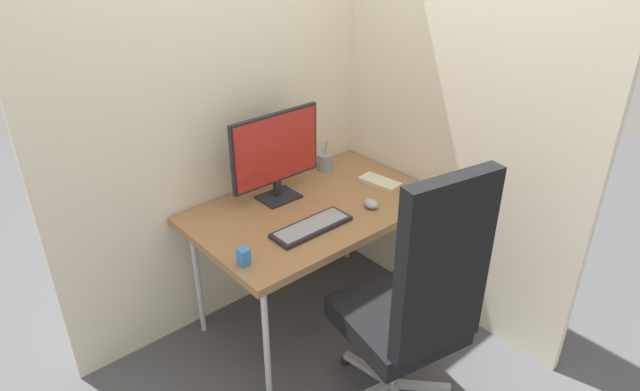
{
  "coord_description": "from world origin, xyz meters",
  "views": [
    {
      "loc": [
        -1.56,
        -1.85,
        2.07
      ],
      "look_at": [
        -0.02,
        -0.08,
        0.8
      ],
      "focal_mm": 31.01,
      "sensor_mm": 36.0,
      "label": 1
    }
  ],
  "objects_px": {
    "mouse": "(371,204)",
    "monitor": "(276,152)",
    "desk_clamp_accessory": "(244,257)",
    "office_chair": "(416,302)",
    "pen_holder": "(325,162)",
    "notebook": "(380,182)",
    "keyboard": "(312,227)"
  },
  "relations": [
    {
      "from": "mouse",
      "to": "desk_clamp_accessory",
      "type": "height_order",
      "value": "desk_clamp_accessory"
    },
    {
      "from": "mouse",
      "to": "notebook",
      "type": "xyz_separation_m",
      "value": [
        0.22,
        0.15,
        -0.01
      ]
    },
    {
      "from": "mouse",
      "to": "pen_holder",
      "type": "relative_size",
      "value": 0.48
    },
    {
      "from": "monitor",
      "to": "keyboard",
      "type": "xyz_separation_m",
      "value": [
        -0.07,
        -0.35,
        -0.25
      ]
    },
    {
      "from": "desk_clamp_accessory",
      "to": "keyboard",
      "type": "bearing_deg",
      "value": 4.42
    },
    {
      "from": "pen_holder",
      "to": "mouse",
      "type": "bearing_deg",
      "value": -103.71
    },
    {
      "from": "office_chair",
      "to": "monitor",
      "type": "xyz_separation_m",
      "value": [
        0.03,
        0.97,
        0.33
      ]
    },
    {
      "from": "office_chair",
      "to": "desk_clamp_accessory",
      "type": "height_order",
      "value": "office_chair"
    },
    {
      "from": "monitor",
      "to": "pen_holder",
      "type": "height_order",
      "value": "monitor"
    },
    {
      "from": "monitor",
      "to": "mouse",
      "type": "relative_size",
      "value": 6.1
    },
    {
      "from": "pen_holder",
      "to": "desk_clamp_accessory",
      "type": "relative_size",
      "value": 2.29
    },
    {
      "from": "pen_holder",
      "to": "notebook",
      "type": "xyz_separation_m",
      "value": [
        0.1,
        -0.34,
        -0.04
      ]
    },
    {
      "from": "monitor",
      "to": "notebook",
      "type": "bearing_deg",
      "value": -25.43
    },
    {
      "from": "office_chair",
      "to": "notebook",
      "type": "height_order",
      "value": "office_chair"
    },
    {
      "from": "monitor",
      "to": "keyboard",
      "type": "height_order",
      "value": "monitor"
    },
    {
      "from": "mouse",
      "to": "monitor",
      "type": "bearing_deg",
      "value": 130.44
    },
    {
      "from": "mouse",
      "to": "desk_clamp_accessory",
      "type": "xyz_separation_m",
      "value": [
        -0.75,
        0.01,
        0.02
      ]
    },
    {
      "from": "notebook",
      "to": "desk_clamp_accessory",
      "type": "xyz_separation_m",
      "value": [
        -0.98,
        -0.14,
        0.03
      ]
    },
    {
      "from": "desk_clamp_accessory",
      "to": "notebook",
      "type": "bearing_deg",
      "value": 8.23
    },
    {
      "from": "office_chair",
      "to": "mouse",
      "type": "height_order",
      "value": "office_chair"
    },
    {
      "from": "office_chair",
      "to": "pen_holder",
      "type": "relative_size",
      "value": 7.12
    },
    {
      "from": "office_chair",
      "to": "desk_clamp_accessory",
      "type": "distance_m",
      "value": 0.74
    },
    {
      "from": "office_chair",
      "to": "notebook",
      "type": "xyz_separation_m",
      "value": [
        0.54,
        0.72,
        0.09
      ]
    },
    {
      "from": "monitor",
      "to": "notebook",
      "type": "distance_m",
      "value": 0.61
    },
    {
      "from": "keyboard",
      "to": "pen_holder",
      "type": "height_order",
      "value": "pen_holder"
    },
    {
      "from": "keyboard",
      "to": "notebook",
      "type": "bearing_deg",
      "value": 10.83
    },
    {
      "from": "office_chair",
      "to": "pen_holder",
      "type": "xyz_separation_m",
      "value": [
        0.44,
        1.06,
        0.12
      ]
    },
    {
      "from": "notebook",
      "to": "desk_clamp_accessory",
      "type": "bearing_deg",
      "value": -179.68
    },
    {
      "from": "monitor",
      "to": "desk_clamp_accessory",
      "type": "relative_size",
      "value": 6.7
    },
    {
      "from": "office_chair",
      "to": "pen_holder",
      "type": "height_order",
      "value": "office_chair"
    },
    {
      "from": "mouse",
      "to": "notebook",
      "type": "distance_m",
      "value": 0.27
    },
    {
      "from": "office_chair",
      "to": "monitor",
      "type": "height_order",
      "value": "office_chair"
    }
  ]
}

